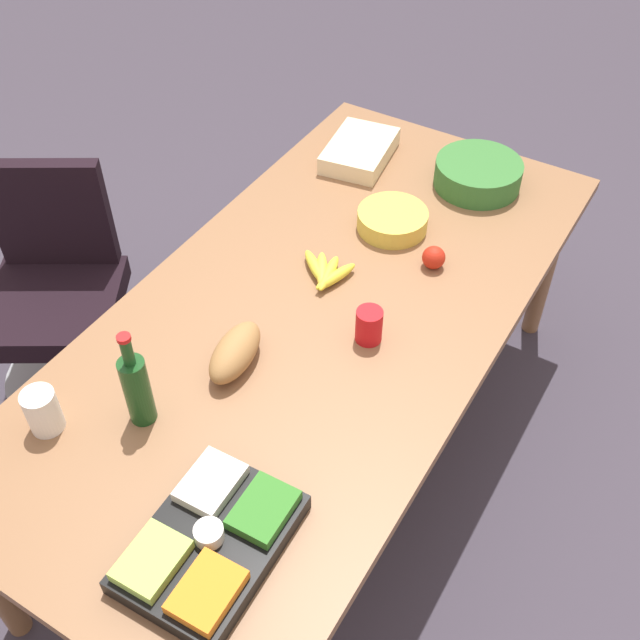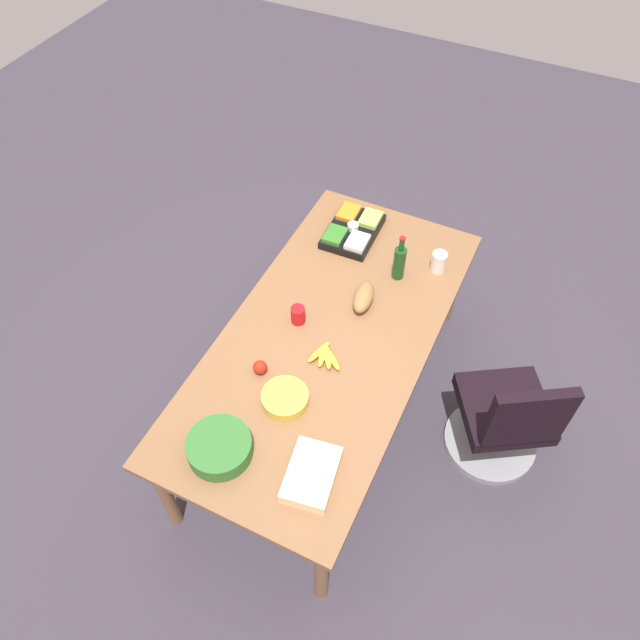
# 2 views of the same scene
# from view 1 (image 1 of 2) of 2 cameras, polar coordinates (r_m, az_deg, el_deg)

# --- Properties ---
(ground_plane) EXTENTS (10.00, 10.00, 0.00)m
(ground_plane) POSITION_cam_1_polar(r_m,az_deg,el_deg) (2.95, -0.30, -9.78)
(ground_plane) COLOR #3B353F
(conference_table) EXTENTS (2.27, 1.10, 0.75)m
(conference_table) POSITION_cam_1_polar(r_m,az_deg,el_deg) (2.42, -0.36, -0.41)
(conference_table) COLOR brown
(conference_table) RESTS_ON ground
(office_chair) EXTENTS (0.66, 0.66, 0.90)m
(office_chair) POSITION_cam_1_polar(r_m,az_deg,el_deg) (3.11, -18.54, 0.66)
(office_chair) COLOR gray
(office_chair) RESTS_ON ground
(wine_bottle) EXTENTS (0.09, 0.09, 0.32)m
(wine_bottle) POSITION_cam_1_polar(r_m,az_deg,el_deg) (2.06, -13.38, -4.89)
(wine_bottle) COLOR #17431A
(wine_bottle) RESTS_ON conference_table
(chip_bowl) EXTENTS (0.31, 0.31, 0.07)m
(chip_bowl) POSITION_cam_1_polar(r_m,az_deg,el_deg) (2.67, 5.37, 7.36)
(chip_bowl) COLOR gold
(chip_bowl) RESTS_ON conference_table
(bread_loaf) EXTENTS (0.25, 0.15, 0.10)m
(bread_loaf) POSITION_cam_1_polar(r_m,az_deg,el_deg) (2.20, -6.29, -2.38)
(bread_loaf) COLOR #9B6C3B
(bread_loaf) RESTS_ON conference_table
(veggie_tray) EXTENTS (0.43, 0.31, 0.09)m
(veggie_tray) POSITION_cam_1_polar(r_m,az_deg,el_deg) (1.88, -8.11, -15.82)
(veggie_tray) COLOR black
(veggie_tray) RESTS_ON conference_table
(salad_bowl) EXTENTS (0.38, 0.38, 0.10)m
(salad_bowl) POSITION_cam_1_polar(r_m,az_deg,el_deg) (2.91, 11.59, 10.52)
(salad_bowl) COLOR #316C2D
(salad_bowl) RESTS_ON conference_table
(sheet_cake) EXTENTS (0.35, 0.27, 0.07)m
(sheet_cake) POSITION_cam_1_polar(r_m,az_deg,el_deg) (3.01, 2.94, 12.36)
(sheet_cake) COLOR beige
(sheet_cake) RESTS_ON conference_table
(apple_red) EXTENTS (0.08, 0.08, 0.08)m
(apple_red) POSITION_cam_1_polar(r_m,az_deg,el_deg) (2.53, 8.39, 4.59)
(apple_red) COLOR red
(apple_red) RESTS_ON conference_table
(red_solo_cup) EXTENTS (0.09, 0.09, 0.11)m
(red_solo_cup) POSITION_cam_1_polar(r_m,az_deg,el_deg) (2.26, 3.64, -0.40)
(red_solo_cup) COLOR red
(red_solo_cup) RESTS_ON conference_table
(banana_bunch) EXTENTS (0.18, 0.20, 0.04)m
(banana_bunch) POSITION_cam_1_polar(r_m,az_deg,el_deg) (2.47, 0.39, 3.59)
(banana_bunch) COLOR yellow
(banana_bunch) RESTS_ON conference_table
(mayo_jar) EXTENTS (0.10, 0.10, 0.13)m
(mayo_jar) POSITION_cam_1_polar(r_m,az_deg,el_deg) (2.16, -19.80, -6.34)
(mayo_jar) COLOR white
(mayo_jar) RESTS_ON conference_table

